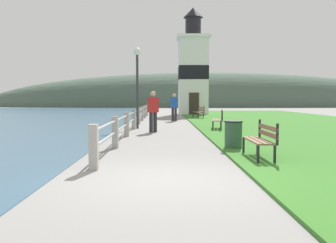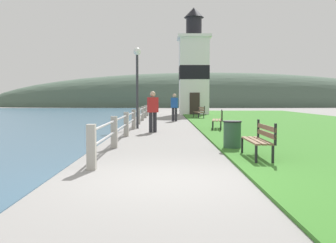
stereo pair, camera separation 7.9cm
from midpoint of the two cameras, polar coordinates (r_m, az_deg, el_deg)
ground_plane at (r=6.89m, az=-0.69°, el=-8.95°), size 160.00×160.00×0.00m
grass_verge at (r=22.81m, az=18.82°, el=-0.31°), size 12.00×44.19×0.06m
seawall_railing at (r=19.83m, az=-4.95°, el=0.81°), size 0.18×24.22×0.96m
park_bench_near at (r=9.34m, az=13.85°, el=-2.43°), size 0.49×1.64×0.94m
park_bench_midway at (r=17.75m, az=7.64°, el=0.44°), size 0.70×1.75×0.94m
park_bench_far at (r=27.65m, az=4.70°, el=1.57°), size 0.70×1.92×0.94m
lighthouse at (r=34.95m, az=3.76°, el=7.92°), size 3.02×3.02×9.79m
person_strolling at (r=16.37m, az=-2.43°, el=1.74°), size 0.50×0.41×1.80m
person_by_railing at (r=24.27m, az=0.85°, el=2.33°), size 0.49×0.37×1.79m
trash_bin at (r=11.03m, az=9.72°, el=-2.06°), size 0.54×0.54×0.84m
lamp_post at (r=18.53m, az=-4.83°, el=7.40°), size 0.36×0.36×3.96m
distant_hillside at (r=66.69m, az=6.29°, el=2.25°), size 80.00×16.00×12.00m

